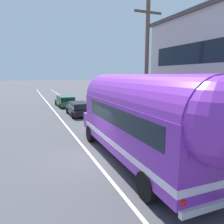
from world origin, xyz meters
TOP-DOWN VIEW (x-y plane):
  - ground_plane at (0.00, 0.00)m, footprint 300.00×300.00m
  - lane_markings at (1.65, 12.00)m, footprint 3.70×80.00m
  - utility_pole at (4.08, 1.76)m, footprint 1.80×0.24m
  - painted_bus at (1.77, -1.77)m, footprint 2.67×11.24m
  - car_lead at (1.99, 11.08)m, footprint 1.97×4.27m
  - car_second at (1.81, 17.79)m, footprint 2.13×4.44m

SIDE VIEW (x-z plane):
  - ground_plane at x=0.00m, z-range 0.00..0.00m
  - lane_markings at x=1.65m, z-range 0.00..0.01m
  - car_lead at x=1.99m, z-range 0.10..1.47m
  - car_second at x=1.81m, z-range 0.11..1.48m
  - painted_bus at x=1.77m, z-range 0.24..4.37m
  - utility_pole at x=4.08m, z-range 0.17..8.67m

